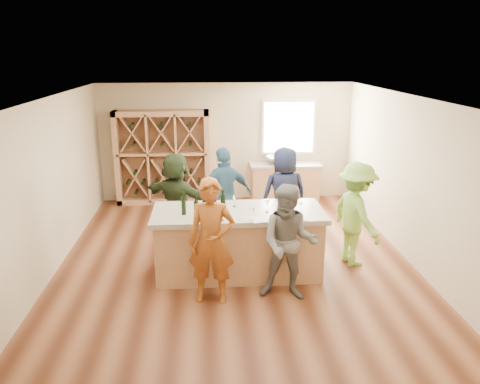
{
  "coord_description": "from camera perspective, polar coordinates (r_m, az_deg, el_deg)",
  "views": [
    {
      "loc": [
        -0.45,
        -7.57,
        3.52
      ],
      "look_at": [
        0.1,
        0.2,
        1.15
      ],
      "focal_mm": 35.0,
      "sensor_mm": 36.0,
      "label": 1
    }
  ],
  "objects": [
    {
      "name": "ceiling",
      "position": [
        7.61,
        -0.66,
        11.88
      ],
      "size": [
        6.0,
        7.0,
        0.1
      ],
      "primitive_type": "cube",
      "color": "white",
      "rests_on": "ground"
    },
    {
      "name": "person_server",
      "position": [
        8.06,
        13.96,
        -2.66
      ],
      "size": [
        0.84,
        1.25,
        1.77
      ],
      "primitive_type": "imported",
      "rotation": [
        0.0,
        0.0,
        1.86
      ],
      "color": "#8CC64C",
      "rests_on": "floor"
    },
    {
      "name": "wine_glass_f",
      "position": [
        7.58,
        -0.68,
        -1.14
      ],
      "size": [
        0.07,
        0.07,
        0.18
      ],
      "primitive_type": "cone",
      "color": "white",
      "rests_on": "tasting_counter_top"
    },
    {
      "name": "wine_glass_b",
      "position": [
        6.97,
        1.48,
        -2.76
      ],
      "size": [
        0.08,
        0.08,
        0.19
      ],
      "primitive_type": "cone",
      "rotation": [
        0.0,
        0.0,
        -0.08
      ],
      "color": "white",
      "rests_on": "tasting_counter_top"
    },
    {
      "name": "wine_bottle_e",
      "position": [
        7.18,
        -2.08,
        -1.6
      ],
      "size": [
        0.09,
        0.09,
        0.32
      ],
      "primitive_type": "cylinder",
      "rotation": [
        0.0,
        0.0,
        0.18
      ],
      "color": "black",
      "rests_on": "tasting_counter_top"
    },
    {
      "name": "wall_right",
      "position": [
        8.6,
        20.11,
        1.61
      ],
      "size": [
        0.1,
        7.0,
        2.8
      ],
      "primitive_type": "cube",
      "color": "beige",
      "rests_on": "ground"
    },
    {
      "name": "wine_bottle_c",
      "position": [
        7.27,
        -4.36,
        -1.59
      ],
      "size": [
        0.08,
        0.08,
        0.27
      ],
      "primitive_type": "cylinder",
      "rotation": [
        0.0,
        0.0,
        0.15
      ],
      "color": "black",
      "rests_on": "tasting_counter_top"
    },
    {
      "name": "wine_bottle_d",
      "position": [
        7.18,
        -3.15,
        -1.74
      ],
      "size": [
        0.09,
        0.09,
        0.29
      ],
      "primitive_type": "cylinder",
      "rotation": [
        0.0,
        0.0,
        -0.2
      ],
      "color": "black",
      "rests_on": "tasting_counter_top"
    },
    {
      "name": "back_counter_base",
      "position": [
        11.35,
        5.48,
        1.05
      ],
      "size": [
        1.6,
        0.58,
        0.86
      ],
      "primitive_type": "cube",
      "color": "tan",
      "rests_on": "floor"
    },
    {
      "name": "wine_glass_a",
      "position": [
        6.97,
        -2.24,
        -2.73
      ],
      "size": [
        0.08,
        0.08,
        0.2
      ],
      "primitive_type": "cone",
      "rotation": [
        0.0,
        0.0,
        0.07
      ],
      "color": "white",
      "rests_on": "tasting_counter_top"
    },
    {
      "name": "wall_left",
      "position": [
        8.28,
        -22.21,
        0.8
      ],
      "size": [
        0.1,
        7.0,
        2.8
      ],
      "primitive_type": "cube",
      "color": "beige",
      "rests_on": "ground"
    },
    {
      "name": "window_frame",
      "position": [
        11.35,
        5.94,
        7.86
      ],
      "size": [
        1.3,
        0.06,
        1.3
      ],
      "primitive_type": "cube",
      "color": "white",
      "rests_on": "wall_back"
    },
    {
      "name": "person_far_mid",
      "position": [
        8.71,
        -1.87,
        -0.46
      ],
      "size": [
        1.2,
        0.9,
        1.83
      ],
      "primitive_type": "imported",
      "rotation": [
        0.0,
        0.0,
        3.51
      ],
      "color": "#335972",
      "rests_on": "floor"
    },
    {
      "name": "person_near_left",
      "position": [
        6.67,
        -3.5,
        -6.03
      ],
      "size": [
        0.73,
        0.58,
        1.84
      ],
      "primitive_type": "imported",
      "rotation": [
        0.0,
        0.0,
        -0.14
      ],
      "color": "#994C19",
      "rests_on": "floor"
    },
    {
      "name": "window_pane",
      "position": [
        11.31,
        5.97,
        7.83
      ],
      "size": [
        1.18,
        0.01,
        1.18
      ],
      "primitive_type": "cube",
      "color": "white",
      "rests_on": "wall_back"
    },
    {
      "name": "wine_bottle_a",
      "position": [
        7.25,
        -6.89,
        -1.67
      ],
      "size": [
        0.08,
        0.08,
        0.28
      ],
      "primitive_type": "cylinder",
      "rotation": [
        0.0,
        0.0,
        0.1
      ],
      "color": "black",
      "rests_on": "tasting_counter_top"
    },
    {
      "name": "tasting_menu_c",
      "position": [
        7.14,
        6.84,
        -3.15
      ],
      "size": [
        0.29,
        0.37,
        0.0
      ],
      "primitive_type": "cube",
      "rotation": [
        0.0,
        0.0,
        0.16
      ],
      "color": "white",
      "rests_on": "tasting_counter_top"
    },
    {
      "name": "person_near_right",
      "position": [
        6.79,
        5.99,
        -6.2
      ],
      "size": [
        0.92,
        0.64,
        1.73
      ],
      "primitive_type": "imported",
      "rotation": [
        0.0,
        0.0,
        -0.23
      ],
      "color": "slate",
      "rests_on": "floor"
    },
    {
      "name": "tasting_counter_base",
      "position": [
        7.63,
        -0.2,
        -6.39
      ],
      "size": [
        2.6,
        1.0,
        1.0
      ],
      "primitive_type": "cube",
      "color": "tan",
      "rests_on": "floor"
    },
    {
      "name": "back_counter_top",
      "position": [
        11.24,
        5.54,
        3.31
      ],
      "size": [
        1.7,
        0.62,
        0.06
      ],
      "primitive_type": "cube",
      "color": "#A89A89",
      "rests_on": "back_counter_base"
    },
    {
      "name": "tasting_counter_top",
      "position": [
        7.43,
        -0.2,
        -2.57
      ],
      "size": [
        2.72,
        1.12,
        0.08
      ],
      "primitive_type": "cube",
      "color": "#A89A89",
      "rests_on": "tasting_counter_base"
    },
    {
      "name": "wine_glass_e",
      "position": [
        7.32,
        7.37,
        -1.97
      ],
      "size": [
        0.08,
        0.08,
        0.17
      ],
      "primitive_type": "cone",
      "rotation": [
        0.0,
        0.0,
        0.38
      ],
      "color": "white",
      "rests_on": "tasting_counter_top"
    },
    {
      "name": "wine_bottle_b",
      "position": [
        7.1,
        -5.37,
        -2.11
      ],
      "size": [
        0.09,
        0.09,
        0.27
      ],
      "primitive_type": "cylinder",
      "rotation": [
        0.0,
        0.0,
        0.39
      ],
      "color": "black",
      "rests_on": "tasting_counter_top"
    },
    {
      "name": "floor",
      "position": [
        8.38,
        -0.59,
        -8.29
      ],
      "size": [
        6.0,
        7.0,
        0.1
      ],
      "primitive_type": "cube",
      "color": "brown",
      "rests_on": "ground"
    },
    {
      "name": "wall_front",
      "position": [
        4.56,
        2.13,
        -10.74
      ],
      "size": [
        6.0,
        0.1,
        2.8
      ],
      "primitive_type": "cube",
      "color": "beige",
      "rests_on": "ground"
    },
    {
      "name": "person_far_right",
      "position": [
        8.92,
        5.41,
        -0.24
      ],
      "size": [
        0.95,
        0.69,
        1.8
      ],
      "primitive_type": "imported",
      "rotation": [
        0.0,
        0.0,
        3.28
      ],
      "color": "#191E38",
      "rests_on": "floor"
    },
    {
      "name": "wine_rack",
      "position": [
        11.15,
        -9.39,
        4.16
      ],
      "size": [
        2.2,
        0.45,
        2.2
      ],
      "primitive_type": "cube",
      "color": "tan",
      "rests_on": "floor"
    },
    {
      "name": "sink",
      "position": [
        11.18,
        4.55,
        3.91
      ],
      "size": [
        0.54,
        0.54,
        0.19
      ],
      "primitive_type": "imported",
      "color": "silver",
      "rests_on": "back_counter_top"
    },
    {
      "name": "wall_back",
      "position": [
        11.33,
        -1.72,
        6.13
      ],
      "size": [
        6.0,
        0.1,
        2.8
      ],
      "primitive_type": "cube",
      "color": "beige",
      "rests_on": "ground"
    },
    {
      "name": "tasting_menu_b",
      "position": [
        7.03,
        2.12,
        -3.39
      ],
      "size": [
        0.26,
        0.31,
        0.0
      ],
      "primitive_type": "cube",
      "rotation": [
        0.0,
        0.0,
        0.27
      ],
      "color": "white",
      "rests_on": "tasting_counter_top"
    },
    {
      "name": "wine_glass_d",
      "position": [
        7.32,
        3.31,
        -1.75
      ],
      "size": [
        0.09,
        0.09,
        0.2
      ],
      "primitive_type": "cone",
      "rotation": [
        0.0,
        0.0,
        0.33
      ],
      "color": "white",
      "rests_on": "tasting_counter_top"
    },
    {
      "name": "faucet",
      "position": [
        11.34,
        4.42,
        4.39
      ],
      "size": [
        0.02,
        0.02,
        0.3
      ],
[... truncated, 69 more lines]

